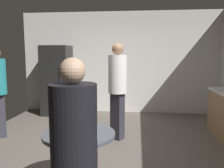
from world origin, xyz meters
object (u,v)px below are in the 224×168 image
at_px(refrigerator, 57,80).
at_px(plastic_cup_white, 83,132).
at_px(beer_bottle_amber, 83,132).
at_px(beer_bottle_brown, 68,130).
at_px(foreground_table, 79,142).
at_px(beer_bottle_green, 95,121).
at_px(beer_bottle_clear, 95,132).
at_px(person_in_black_shirt, 74,149).
at_px(person_in_white_shirt, 117,84).

relative_size(refrigerator, plastic_cup_white, 16.36).
bearing_deg(beer_bottle_amber, beer_bottle_brown, 160.23).
height_order(foreground_table, beer_bottle_brown, beer_bottle_brown).
height_order(beer_bottle_amber, beer_bottle_green, same).
height_order(beer_bottle_green, beer_bottle_clear, same).
height_order(beer_bottle_amber, person_in_black_shirt, person_in_black_shirt).
distance_m(refrigerator, beer_bottle_brown, 3.86).
bearing_deg(person_in_black_shirt, beer_bottle_brown, 40.98).
relative_size(beer_bottle_brown, beer_bottle_clear, 1.00).
relative_size(beer_bottle_green, plastic_cup_white, 2.09).
xyz_separation_m(refrigerator, beer_bottle_amber, (1.56, -3.65, -0.08)).
bearing_deg(beer_bottle_clear, beer_bottle_amber, -169.84).
xyz_separation_m(foreground_table, beer_bottle_clear, (0.21, -0.19, 0.19)).
bearing_deg(person_in_white_shirt, refrigerator, -101.24).
height_order(beer_bottle_clear, plastic_cup_white, beer_bottle_clear).
bearing_deg(beer_bottle_brown, beer_bottle_green, 55.87).
xyz_separation_m(beer_bottle_amber, person_in_black_shirt, (0.09, -0.63, 0.10)).
xyz_separation_m(beer_bottle_brown, plastic_cup_white, (0.15, 0.04, -0.03)).
relative_size(beer_bottle_amber, person_in_white_shirt, 0.13).
relative_size(refrigerator, person_in_black_shirt, 1.14).
bearing_deg(refrigerator, person_in_black_shirt, -68.97).
bearing_deg(plastic_cup_white, beer_bottle_amber, -80.13).
height_order(foreground_table, person_in_black_shirt, person_in_black_shirt).
height_order(beer_bottle_amber, beer_bottle_brown, same).
distance_m(beer_bottle_clear, plastic_cup_white, 0.16).
xyz_separation_m(beer_bottle_clear, person_in_white_shirt, (0.06, 1.99, 0.23)).
bearing_deg(person_in_black_shirt, foreground_table, 32.94).
relative_size(foreground_table, beer_bottle_brown, 3.48).
xyz_separation_m(foreground_table, beer_bottle_green, (0.14, 0.17, 0.19)).
bearing_deg(plastic_cup_white, refrigerator, 113.40).
xyz_separation_m(beer_bottle_green, plastic_cup_white, (-0.07, -0.28, -0.03)).
relative_size(foreground_table, person_in_black_shirt, 0.51).
height_order(refrigerator, beer_bottle_brown, refrigerator).
distance_m(beer_bottle_brown, beer_bottle_green, 0.39).
relative_size(beer_bottle_amber, plastic_cup_white, 2.09).
distance_m(refrigerator, beer_bottle_green, 3.65).
bearing_deg(foreground_table, beer_bottle_clear, -41.65).
xyz_separation_m(beer_bottle_clear, plastic_cup_white, (-0.14, 0.07, -0.03)).
relative_size(person_in_black_shirt, person_in_white_shirt, 0.88).
xyz_separation_m(plastic_cup_white, person_in_white_shirt, (0.19, 1.91, 0.26)).
distance_m(beer_bottle_green, beer_bottle_clear, 0.36).
distance_m(beer_bottle_brown, person_in_white_shirt, 1.99).
bearing_deg(beer_bottle_brown, refrigerator, 111.18).
bearing_deg(refrigerator, person_in_white_shirt, -43.48).
xyz_separation_m(beer_bottle_amber, beer_bottle_green, (0.05, 0.38, 0.00)).
relative_size(beer_bottle_brown, person_in_black_shirt, 0.15).
distance_m(beer_bottle_amber, plastic_cup_white, 0.10).
distance_m(beer_bottle_brown, plastic_cup_white, 0.15).
relative_size(refrigerator, foreground_table, 2.25).
bearing_deg(beer_bottle_amber, person_in_black_shirt, -81.88).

